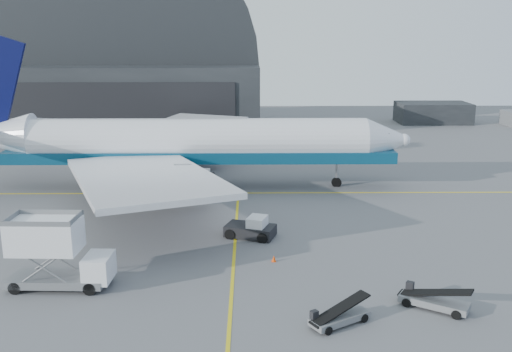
{
  "coord_description": "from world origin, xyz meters",
  "views": [
    {
      "loc": [
        1.24,
        -41.18,
        17.15
      ],
      "look_at": [
        1.85,
        9.77,
        4.5
      ],
      "focal_mm": 40.0,
      "sensor_mm": 36.0,
      "label": 1
    }
  ],
  "objects_px": {
    "airliner": "(181,143)",
    "belt_loader_b": "(433,300)",
    "catering_truck": "(55,254)",
    "belt_loader_a": "(339,317)",
    "pushback_tug": "(252,229)"
  },
  "relations": [
    {
      "from": "catering_truck",
      "to": "belt_loader_a",
      "type": "distance_m",
      "value": 19.72
    },
    {
      "from": "catering_truck",
      "to": "airliner",
      "type": "bearing_deg",
      "value": 80.54
    },
    {
      "from": "airliner",
      "to": "belt_loader_b",
      "type": "distance_m",
      "value": 36.49
    },
    {
      "from": "catering_truck",
      "to": "belt_loader_a",
      "type": "height_order",
      "value": "catering_truck"
    },
    {
      "from": "catering_truck",
      "to": "belt_loader_a",
      "type": "bearing_deg",
      "value": -13.91
    },
    {
      "from": "airliner",
      "to": "catering_truck",
      "type": "relative_size",
      "value": 7.26
    },
    {
      "from": "pushback_tug",
      "to": "belt_loader_a",
      "type": "xyz_separation_m",
      "value": [
        5.25,
        -15.5,
        -0.24
      ]
    },
    {
      "from": "airliner",
      "to": "belt_loader_b",
      "type": "xyz_separation_m",
      "value": [
        19.61,
        -30.43,
        -4.62
      ]
    },
    {
      "from": "pushback_tug",
      "to": "belt_loader_b",
      "type": "xyz_separation_m",
      "value": [
        11.64,
        -13.49,
        -0.19
      ]
    },
    {
      "from": "airliner",
      "to": "pushback_tug",
      "type": "height_order",
      "value": "airliner"
    },
    {
      "from": "airliner",
      "to": "pushback_tug",
      "type": "distance_m",
      "value": 19.24
    },
    {
      "from": "catering_truck",
      "to": "belt_loader_b",
      "type": "height_order",
      "value": "catering_truck"
    },
    {
      "from": "catering_truck",
      "to": "pushback_tug",
      "type": "xyz_separation_m",
      "value": [
        13.59,
        10.01,
        -1.76
      ]
    },
    {
      "from": "airliner",
      "to": "belt_loader_b",
      "type": "height_order",
      "value": "airliner"
    },
    {
      "from": "airliner",
      "to": "belt_loader_b",
      "type": "relative_size",
      "value": 11.89
    }
  ]
}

